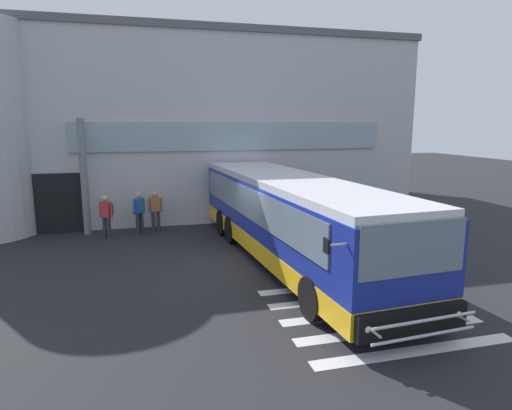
% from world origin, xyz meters
% --- Properties ---
extents(ground_plane, '(80.00, 90.00, 0.02)m').
position_xyz_m(ground_plane, '(0.00, 0.00, -0.01)').
color(ground_plane, '#232326').
rests_on(ground_plane, ground).
extents(bay_paint_stripes, '(4.40, 3.96, 0.01)m').
position_xyz_m(bay_paint_stripes, '(2.00, -4.20, 0.00)').
color(bay_paint_stripes, silver).
rests_on(bay_paint_stripes, ground).
extents(terminal_building, '(21.26, 13.80, 8.41)m').
position_xyz_m(terminal_building, '(-0.68, 11.59, 4.20)').
color(terminal_building, '#B7B7BC').
rests_on(terminal_building, ground).
extents(entry_support_column, '(0.28, 0.28, 4.55)m').
position_xyz_m(entry_support_column, '(-5.16, 5.40, 2.28)').
color(entry_support_column, slate).
rests_on(entry_support_column, ground).
extents(bus_main_foreground, '(3.36, 12.44, 2.70)m').
position_xyz_m(bus_main_foreground, '(1.47, -0.03, 1.34)').
color(bus_main_foreground, navy).
rests_on(bus_main_foreground, ground).
extents(passenger_near_column, '(0.52, 0.50, 1.68)m').
position_xyz_m(passenger_near_column, '(-4.34, 4.47, 0.96)').
color(passenger_near_column, '#2D2D33').
rests_on(passenger_near_column, ground).
extents(passenger_by_doorway, '(0.46, 0.43, 1.68)m').
position_xyz_m(passenger_by_doorway, '(-3.14, 4.95, 0.93)').
color(passenger_by_doorway, '#2D2D33').
rests_on(passenger_by_doorway, ground).
extents(passenger_at_curb_edge, '(0.58, 0.29, 1.68)m').
position_xyz_m(passenger_at_curb_edge, '(-2.51, 5.10, 0.93)').
color(passenger_at_curb_edge, '#2D2D33').
rests_on(passenger_at_curb_edge, ground).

